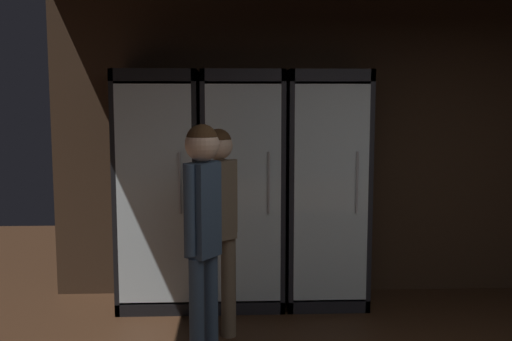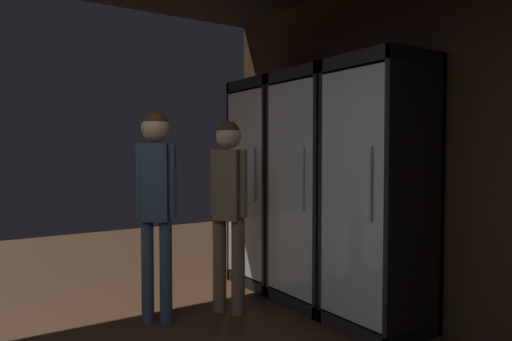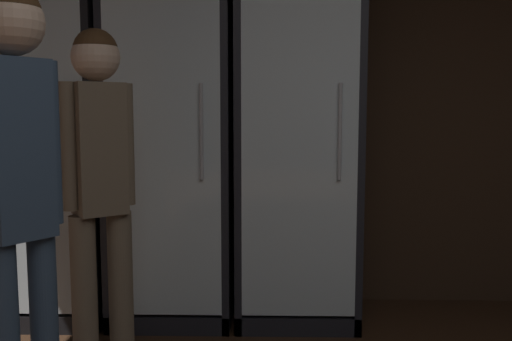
# 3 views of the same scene
# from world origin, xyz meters

# --- Properties ---
(wall_back) EXTENTS (6.00, 0.06, 2.80)m
(wall_back) POSITION_xyz_m (0.00, 3.03, 1.40)
(wall_back) COLOR #382619
(wall_back) RESTS_ON ground
(cooler_far_left) EXTENTS (0.69, 0.61, 2.02)m
(cooler_far_left) POSITION_xyz_m (-2.02, 2.73, 0.99)
(cooler_far_left) COLOR black
(cooler_far_left) RESTS_ON ground
(cooler_left) EXTENTS (0.69, 0.61, 2.02)m
(cooler_left) POSITION_xyz_m (-1.30, 2.73, 0.99)
(cooler_left) COLOR black
(cooler_left) RESTS_ON ground
(cooler_center) EXTENTS (0.69, 0.61, 2.02)m
(cooler_center) POSITION_xyz_m (-0.59, 2.73, 1.00)
(cooler_center) COLOR black
(cooler_center) RESTS_ON ground
(shopper_near) EXTENTS (0.27, 0.26, 1.57)m
(shopper_near) POSITION_xyz_m (-1.49, 1.93, 0.95)
(shopper_near) COLOR #72604C
(shopper_near) RESTS_ON ground
(shopper_far) EXTENTS (0.23, 0.27, 1.63)m
(shopper_far) POSITION_xyz_m (-1.58, 1.34, 1.05)
(shopper_far) COLOR #384C66
(shopper_far) RESTS_ON ground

